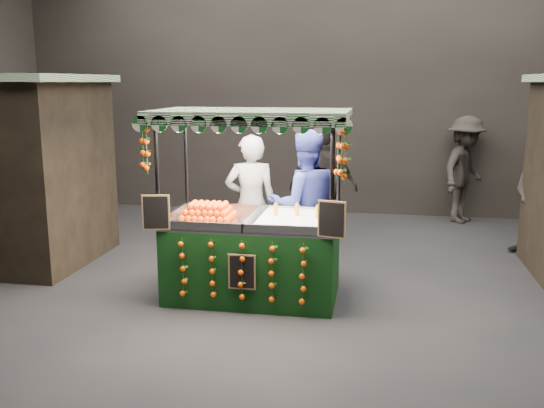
# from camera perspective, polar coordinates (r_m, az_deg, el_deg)

# --- Properties ---
(ground) EXTENTS (12.00, 12.00, 0.00)m
(ground) POSITION_cam_1_polar(r_m,az_deg,el_deg) (7.08, 1.74, -9.21)
(ground) COLOR black
(ground) RESTS_ON ground
(juice_stall) EXTENTS (2.27, 1.33, 2.20)m
(juice_stall) POSITION_cam_1_polar(r_m,az_deg,el_deg) (6.99, -1.85, -3.59)
(juice_stall) COLOR black
(juice_stall) RESTS_ON ground
(vendor_grey) EXTENTS (0.76, 0.58, 1.84)m
(vendor_grey) POSITION_cam_1_polar(r_m,az_deg,el_deg) (7.90, -2.01, -0.05)
(vendor_grey) COLOR gray
(vendor_grey) RESTS_ON ground
(vendor_blue) EXTENTS (1.13, 1.01, 1.93)m
(vendor_blue) POSITION_cam_1_polar(r_m,az_deg,el_deg) (7.64, 3.09, -0.14)
(vendor_blue) COLOR navy
(vendor_blue) RESTS_ON ground
(shopper_0) EXTENTS (0.65, 0.54, 1.53)m
(shopper_0) POSITION_cam_1_polar(r_m,az_deg,el_deg) (10.10, -19.34, 0.93)
(shopper_0) COLOR #2B2623
(shopper_0) RESTS_ON ground
(shopper_1) EXTENTS (1.11, 1.05, 1.82)m
(shopper_1) POSITION_cam_1_polar(r_m,az_deg,el_deg) (9.43, 24.32, 0.74)
(shopper_1) COLOR black
(shopper_1) RESTS_ON ground
(shopper_2) EXTENTS (1.11, 0.57, 1.83)m
(shopper_2) POSITION_cam_1_polar(r_m,az_deg,el_deg) (9.31, 4.86, 1.62)
(shopper_2) COLOR black
(shopper_2) RESTS_ON ground
(shopper_3) EXTENTS (1.26, 1.43, 1.92)m
(shopper_3) POSITION_cam_1_polar(r_m,az_deg,el_deg) (11.35, 17.79, 3.12)
(shopper_3) COLOR black
(shopper_3) RESTS_ON ground
(shopper_4) EXTENTS (0.82, 0.58, 1.58)m
(shopper_4) POSITION_cam_1_polar(r_m,az_deg,el_deg) (10.96, -18.81, 1.89)
(shopper_4) COLOR black
(shopper_4) RESTS_ON ground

